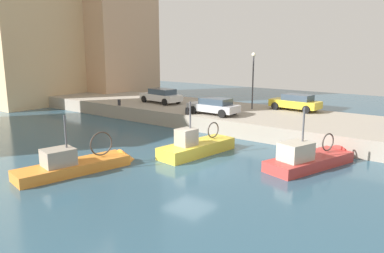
{
  "coord_description": "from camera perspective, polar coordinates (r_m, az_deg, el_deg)",
  "views": [
    {
      "loc": [
        -15.67,
        -12.19,
        6.37
      ],
      "look_at": [
        3.88,
        2.83,
        1.2
      ],
      "focal_mm": 34.94,
      "sensor_mm": 36.0,
      "label": 1
    }
  ],
  "objects": [
    {
      "name": "water_surface",
      "position": [
        20.85,
        -0.32,
        -5.94
      ],
      "size": [
        80.0,
        80.0,
        0.0
      ],
      "primitive_type": "plane",
      "color": "#2D5166",
      "rests_on": "ground"
    },
    {
      "name": "quay_wall",
      "position": [
        30.34,
        13.13,
        0.57
      ],
      "size": [
        9.0,
        56.0,
        1.2
      ],
      "primitive_type": "cube",
      "color": "#9E9384",
      "rests_on": "ground"
    },
    {
      "name": "fishing_boat_red",
      "position": [
        21.79,
        17.95,
        -5.32
      ],
      "size": [
        6.57,
        3.53,
        4.18
      ],
      "color": "#BC3833",
      "rests_on": "ground"
    },
    {
      "name": "fishing_boat_orange",
      "position": [
        20.72,
        -16.71,
        -6.16
      ],
      "size": [
        6.85,
        2.84,
        3.82
      ],
      "color": "orange",
      "rests_on": "ground"
    },
    {
      "name": "fishing_boat_yellow",
      "position": [
        23.22,
        1.31,
        -3.79
      ],
      "size": [
        6.22,
        2.44,
        4.08
      ],
      "color": "gold",
      "rests_on": "ground"
    },
    {
      "name": "parked_car_yellow",
      "position": [
        32.83,
        15.54,
        3.6
      ],
      "size": [
        2.14,
        4.32,
        1.38
      ],
      "color": "gold",
      "rests_on": "quay_wall"
    },
    {
      "name": "parked_car_silver",
      "position": [
        29.76,
        3.36,
        3.16
      ],
      "size": [
        1.97,
        4.15,
        1.32
      ],
      "color": "#B7B7BC",
      "rests_on": "quay_wall"
    },
    {
      "name": "parked_car_white",
      "position": [
        36.15,
        -4.72,
        4.72
      ],
      "size": [
        2.3,
        4.54,
        1.38
      ],
      "color": "silver",
      "rests_on": "quay_wall"
    },
    {
      "name": "mooring_bollard_south",
      "position": [
        29.75,
        -0.76,
        2.37
      ],
      "size": [
        0.28,
        0.28,
        0.55
      ],
      "primitive_type": "cylinder",
      "color": "#2D2D33",
      "rests_on": "quay_wall"
    },
    {
      "name": "mooring_bollard_mid",
      "position": [
        35.21,
        -11.06,
        3.63
      ],
      "size": [
        0.28,
        0.28,
        0.55
      ],
      "primitive_type": "cylinder",
      "color": "#2D2D33",
      "rests_on": "quay_wall"
    },
    {
      "name": "quay_streetlamp",
      "position": [
        32.62,
        9.33,
        8.32
      ],
      "size": [
        0.36,
        0.36,
        4.83
      ],
      "color": "#38383D",
      "rests_on": "quay_wall"
    },
    {
      "name": "waterfront_building_central",
      "position": [
        47.0,
        -23.29,
        15.49
      ],
      "size": [
        10.94,
        6.88,
        20.2
      ],
      "color": "#D1B284",
      "rests_on": "ground"
    },
    {
      "name": "waterfront_building_east_mid",
      "position": [
        50.36,
        -12.68,
        18.02
      ],
      "size": [
        9.49,
        9.12,
        24.02
      ],
      "color": "tan",
      "rests_on": "ground"
    }
  ]
}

